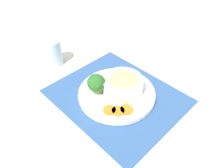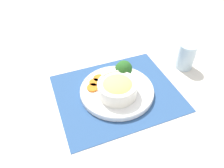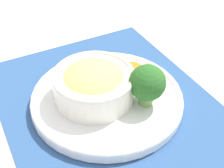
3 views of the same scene
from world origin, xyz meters
name	(u,v)px [view 1 (image 1 of 3)]	position (x,y,z in m)	size (l,w,h in m)	color
ground_plane	(117,96)	(0.00, 0.00, 0.00)	(4.00, 4.00, 0.00)	beige
placemat	(117,96)	(0.00, 0.00, 0.00)	(0.50, 0.43, 0.00)	#2D5184
plate	(117,93)	(0.00, 0.00, 0.02)	(0.29, 0.29, 0.02)	white
bowl	(123,84)	(-0.01, -0.02, 0.05)	(0.15, 0.15, 0.07)	silver
broccoli_floret	(96,83)	(0.05, 0.06, 0.07)	(0.07, 0.07, 0.08)	#759E51
carrot_slice_near	(109,110)	(-0.05, 0.08, 0.02)	(0.04, 0.04, 0.01)	orange
carrot_slice_middle	(118,111)	(-0.08, 0.06, 0.02)	(0.04, 0.04, 0.01)	orange
carrot_slice_far	(127,110)	(-0.09, 0.03, 0.02)	(0.04, 0.04, 0.01)	orange
water_glass	(54,54)	(0.34, 0.07, 0.05)	(0.07, 0.07, 0.12)	silver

